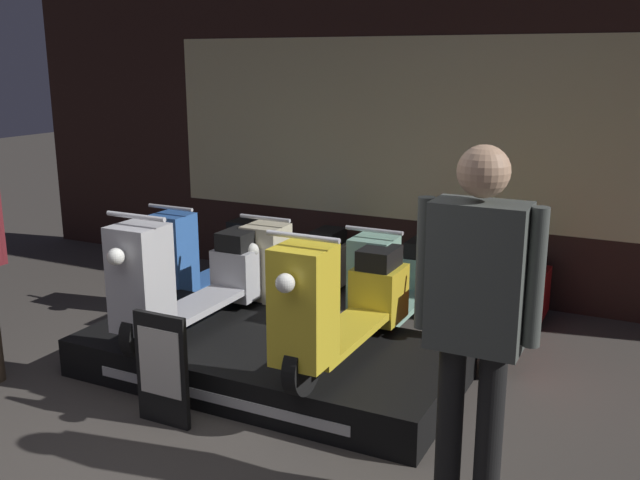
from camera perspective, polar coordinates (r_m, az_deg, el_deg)
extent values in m
plane|color=#423D38|center=(4.19, -12.30, -17.72)|extent=(30.00, 30.00, 0.00)
cube|color=#331E19|center=(6.82, 6.69, 9.17)|extent=(8.94, 0.08, 3.20)
cube|color=beige|center=(6.78, 6.54, 8.72)|extent=(4.91, 0.01, 1.70)
cube|color=black|center=(5.13, -4.17, -9.43)|extent=(2.66, 1.31, 0.27)
cube|color=silver|center=(4.64, -8.37, -12.44)|extent=(1.86, 0.01, 0.07)
cylinder|color=black|center=(4.88, -14.09, -7.19)|extent=(0.09, 0.35, 0.35)
cylinder|color=black|center=(5.80, -6.23, -3.34)|extent=(0.09, 0.35, 0.35)
cube|color=#BCBCC1|center=(5.33, -9.80, -5.19)|extent=(0.31, 1.13, 0.05)
cube|color=#BCBCC1|center=(4.77, -14.15, -2.96)|extent=(0.32, 0.31, 0.70)
cube|color=#BCBCC1|center=(5.76, -6.39, -2.56)|extent=(0.34, 0.36, 0.40)
cube|color=black|center=(5.68, -6.52, 0.04)|extent=(0.24, 0.33, 0.15)
cylinder|color=silver|center=(4.67, -14.53, 1.84)|extent=(0.46, 0.03, 0.03)
sphere|color=white|center=(4.57, -16.04, -1.30)|extent=(0.11, 0.11, 0.11)
cylinder|color=black|center=(4.24, -1.45, -10.07)|extent=(0.09, 0.35, 0.35)
cylinder|color=black|center=(5.28, 4.82, -5.10)|extent=(0.09, 0.35, 0.35)
cube|color=yellow|center=(4.75, 2.05, -7.41)|extent=(0.31, 1.13, 0.05)
cube|color=yellow|center=(4.13, -1.31, -5.26)|extent=(0.32, 0.31, 0.70)
cube|color=yellow|center=(5.23, 4.74, -4.26)|extent=(0.34, 0.36, 0.40)
cube|color=black|center=(5.14, 4.76, -1.42)|extent=(0.24, 0.33, 0.15)
cylinder|color=silver|center=(4.00, -1.40, 0.27)|extent=(0.46, 0.03, 0.03)
sphere|color=white|center=(3.88, -2.81, -3.47)|extent=(0.11, 0.11, 0.11)
cylinder|color=black|center=(6.46, -11.62, -4.26)|extent=(0.09, 0.35, 0.35)
cylinder|color=black|center=(7.42, -5.80, -1.61)|extent=(0.09, 0.35, 0.35)
cube|color=#386BBC|center=(6.93, -8.50, -2.91)|extent=(0.31, 1.13, 0.05)
cube|color=#386BBC|center=(6.38, -11.64, -1.05)|extent=(0.32, 0.31, 0.70)
cube|color=#386BBC|center=(7.38, -5.92, -0.99)|extent=(0.34, 0.36, 0.40)
cube|color=black|center=(7.30, -6.01, 1.05)|extent=(0.24, 0.33, 0.15)
cylinder|color=silver|center=(6.28, -11.88, 2.55)|extent=(0.46, 0.03, 0.03)
sphere|color=white|center=(6.17, -12.95, 0.24)|extent=(0.11, 0.11, 0.11)
cylinder|color=black|center=(5.95, -4.37, -5.64)|extent=(0.09, 0.35, 0.35)
cylinder|color=black|center=(6.98, 0.80, -2.57)|extent=(0.09, 0.35, 0.35)
cube|color=beige|center=(6.46, -1.57, -4.05)|extent=(0.31, 1.13, 0.05)
cube|color=beige|center=(5.86, -4.31, -2.16)|extent=(0.32, 0.31, 0.70)
cube|color=beige|center=(6.93, 0.71, -1.91)|extent=(0.34, 0.36, 0.40)
cube|color=black|center=(6.85, 0.68, 0.25)|extent=(0.24, 0.33, 0.15)
cylinder|color=silver|center=(5.75, -4.43, 1.75)|extent=(0.46, 0.03, 0.03)
sphere|color=white|center=(5.63, -5.46, -0.79)|extent=(0.11, 0.11, 0.11)
cylinder|color=black|center=(5.55, 4.12, -7.12)|extent=(0.09, 0.35, 0.35)
cylinder|color=black|center=(6.65, 8.18, -3.59)|extent=(0.09, 0.35, 0.35)
cube|color=#8EC6AD|center=(6.10, 6.34, -5.27)|extent=(0.31, 1.13, 0.05)
cube|color=#8EC6AD|center=(5.45, 4.29, -3.42)|extent=(0.32, 0.31, 0.70)
cube|color=#8EC6AD|center=(6.60, 8.14, -2.91)|extent=(0.34, 0.36, 0.40)
cube|color=black|center=(6.51, 8.20, -0.65)|extent=(0.24, 0.33, 0.15)
cylinder|color=silver|center=(5.33, 4.34, 0.77)|extent=(0.46, 0.03, 0.03)
sphere|color=white|center=(5.21, 3.44, -2.00)|extent=(0.11, 0.11, 0.11)
cylinder|color=black|center=(5.30, 13.73, -8.60)|extent=(0.09, 0.35, 0.35)
cylinder|color=black|center=(6.43, 16.22, -4.64)|extent=(0.09, 0.35, 0.35)
cube|color=red|center=(5.86, 15.09, -6.50)|extent=(0.31, 1.13, 0.05)
cube|color=red|center=(5.19, 14.03, -4.74)|extent=(0.32, 0.31, 0.70)
cube|color=red|center=(6.38, 16.23, -3.95)|extent=(0.34, 0.36, 0.40)
cube|color=black|center=(6.30, 16.39, -1.62)|extent=(0.24, 0.33, 0.15)
cylinder|color=silver|center=(5.07, 14.29, -0.36)|extent=(0.46, 0.03, 0.03)
sphere|color=white|center=(4.93, 13.61, -3.32)|extent=(0.11, 0.11, 0.11)
cylinder|color=black|center=(3.67, 10.31, -14.50)|extent=(0.13, 0.13, 0.88)
cylinder|color=black|center=(3.64, 13.36, -15.02)|extent=(0.13, 0.13, 0.88)
cube|color=#474C47|center=(3.35, 12.51, -2.86)|extent=(0.43, 0.24, 0.70)
cylinder|color=#474C47|center=(3.41, 8.35, -1.88)|extent=(0.08, 0.08, 0.64)
cylinder|color=#474C47|center=(3.29, 16.87, -2.93)|extent=(0.08, 0.08, 0.64)
sphere|color=tan|center=(3.24, 12.97, 5.37)|extent=(0.24, 0.24, 0.24)
cube|color=black|center=(4.51, -12.52, -10.10)|extent=(0.37, 0.04, 0.72)
cube|color=white|center=(4.47, -12.73, -9.56)|extent=(0.30, 0.01, 0.43)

